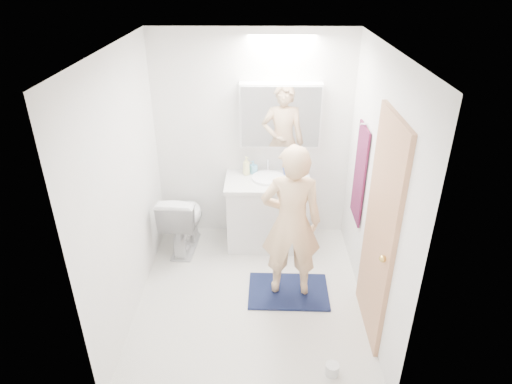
{
  "coord_description": "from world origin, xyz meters",
  "views": [
    {
      "loc": [
        0.1,
        -3.43,
        2.99
      ],
      "look_at": [
        0.05,
        0.25,
        1.05
      ],
      "focal_mm": 31.04,
      "sensor_mm": 36.0,
      "label": 1
    }
  ],
  "objects_px": {
    "vanity_cabinet": "(267,214)",
    "medicine_cabinet": "(280,115)",
    "person": "(291,223)",
    "soap_bottle_b": "(253,167)",
    "soap_bottle_a": "(246,166)",
    "toothbrush_cup": "(287,171)",
    "toilet_paper_roll": "(332,369)",
    "toilet": "(183,220)"
  },
  "relations": [
    {
      "from": "medicine_cabinet",
      "to": "toilet_paper_roll",
      "type": "relative_size",
      "value": 8.0
    },
    {
      "from": "soap_bottle_a",
      "to": "soap_bottle_b",
      "type": "relative_size",
      "value": 1.38
    },
    {
      "from": "vanity_cabinet",
      "to": "soap_bottle_b",
      "type": "relative_size",
      "value": 5.75
    },
    {
      "from": "toilet_paper_roll",
      "to": "toilet",
      "type": "bearing_deg",
      "value": 129.61
    },
    {
      "from": "vanity_cabinet",
      "to": "toilet",
      "type": "relative_size",
      "value": 1.22
    },
    {
      "from": "toothbrush_cup",
      "to": "person",
      "type": "bearing_deg",
      "value": -90.33
    },
    {
      "from": "medicine_cabinet",
      "to": "toilet_paper_roll",
      "type": "distance_m",
      "value": 2.58
    },
    {
      "from": "person",
      "to": "soap_bottle_b",
      "type": "relative_size",
      "value": 9.96
    },
    {
      "from": "toilet_paper_roll",
      "to": "vanity_cabinet",
      "type": "bearing_deg",
      "value": 105.12
    },
    {
      "from": "person",
      "to": "toilet_paper_roll",
      "type": "xyz_separation_m",
      "value": [
        0.3,
        -0.99,
        -0.78
      ]
    },
    {
      "from": "toilet",
      "to": "toothbrush_cup",
      "type": "bearing_deg",
      "value": -162.13
    },
    {
      "from": "toilet",
      "to": "person",
      "type": "xyz_separation_m",
      "value": [
        1.17,
        -0.79,
        0.46
      ]
    },
    {
      "from": "medicine_cabinet",
      "to": "toilet_paper_roll",
      "type": "height_order",
      "value": "medicine_cabinet"
    },
    {
      "from": "medicine_cabinet",
      "to": "toothbrush_cup",
      "type": "distance_m",
      "value": 0.64
    },
    {
      "from": "vanity_cabinet",
      "to": "toilet_paper_roll",
      "type": "xyz_separation_m",
      "value": [
        0.51,
        -1.89,
        -0.34
      ]
    },
    {
      "from": "person",
      "to": "soap_bottle_b",
      "type": "bearing_deg",
      "value": -69.72
    },
    {
      "from": "soap_bottle_b",
      "to": "toilet_paper_roll",
      "type": "distance_m",
      "value": 2.34
    },
    {
      "from": "soap_bottle_b",
      "to": "soap_bottle_a",
      "type": "bearing_deg",
      "value": -158.59
    },
    {
      "from": "toilet",
      "to": "soap_bottle_a",
      "type": "distance_m",
      "value": 0.95
    },
    {
      "from": "vanity_cabinet",
      "to": "soap_bottle_a",
      "type": "height_order",
      "value": "soap_bottle_a"
    },
    {
      "from": "toilet",
      "to": "toothbrush_cup",
      "type": "relative_size",
      "value": 7.54
    },
    {
      "from": "soap_bottle_b",
      "to": "toilet_paper_roll",
      "type": "bearing_deg",
      "value": -71.87
    },
    {
      "from": "toilet",
      "to": "soap_bottle_a",
      "type": "bearing_deg",
      "value": -155.01
    },
    {
      "from": "soap_bottle_b",
      "to": "toothbrush_cup",
      "type": "height_order",
      "value": "soap_bottle_b"
    },
    {
      "from": "toilet_paper_roll",
      "to": "soap_bottle_a",
      "type": "bearing_deg",
      "value": 110.29
    },
    {
      "from": "toilet",
      "to": "soap_bottle_b",
      "type": "distance_m",
      "value": 1.0
    },
    {
      "from": "vanity_cabinet",
      "to": "person",
      "type": "distance_m",
      "value": 1.02
    },
    {
      "from": "medicine_cabinet",
      "to": "soap_bottle_a",
      "type": "bearing_deg",
      "value": -170.82
    },
    {
      "from": "medicine_cabinet",
      "to": "toothbrush_cup",
      "type": "xyz_separation_m",
      "value": [
        0.09,
        -0.05,
        -0.63
      ]
    },
    {
      "from": "person",
      "to": "toilet",
      "type": "bearing_deg",
      "value": -32.8
    },
    {
      "from": "person",
      "to": "toothbrush_cup",
      "type": "height_order",
      "value": "person"
    },
    {
      "from": "person",
      "to": "soap_bottle_a",
      "type": "bearing_deg",
      "value": -65.6
    },
    {
      "from": "person",
      "to": "toothbrush_cup",
      "type": "bearing_deg",
      "value": -89.18
    },
    {
      "from": "medicine_cabinet",
      "to": "soap_bottle_b",
      "type": "height_order",
      "value": "medicine_cabinet"
    },
    {
      "from": "toilet",
      "to": "medicine_cabinet",
      "type": "bearing_deg",
      "value": -158.68
    },
    {
      "from": "soap_bottle_b",
      "to": "person",
      "type": "bearing_deg",
      "value": -70.87
    },
    {
      "from": "person",
      "to": "soap_bottle_a",
      "type": "height_order",
      "value": "person"
    },
    {
      "from": "toothbrush_cup",
      "to": "toilet_paper_roll",
      "type": "xyz_separation_m",
      "value": [
        0.3,
        -2.05,
        -0.82
      ]
    },
    {
      "from": "medicine_cabinet",
      "to": "person",
      "type": "relative_size",
      "value": 0.56
    },
    {
      "from": "person",
      "to": "toilet_paper_roll",
      "type": "relative_size",
      "value": 14.17
    },
    {
      "from": "vanity_cabinet",
      "to": "toilet_paper_roll",
      "type": "bearing_deg",
      "value": -74.88
    },
    {
      "from": "vanity_cabinet",
      "to": "medicine_cabinet",
      "type": "distance_m",
      "value": 1.14
    }
  ]
}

